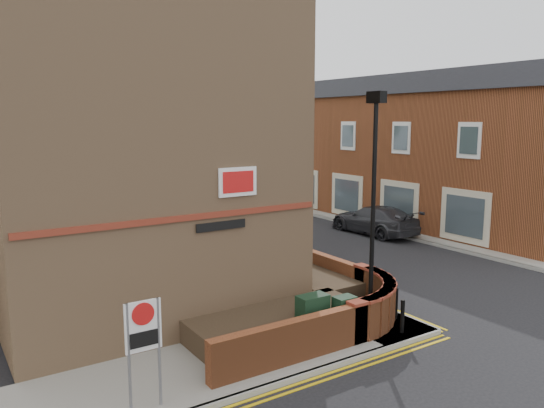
{
  "coord_description": "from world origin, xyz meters",
  "views": [
    {
      "loc": [
        -8.21,
        -8.86,
        5.7
      ],
      "look_at": [
        0.24,
        4.0,
        3.25
      ],
      "focal_mm": 35.0,
      "sensor_mm": 36.0,
      "label": 1
    }
  ],
  "objects_px": {
    "zone_sign": "(143,335)",
    "silver_car_near": "(243,230)",
    "utility_cabinet_large": "(313,318)",
    "lamppost": "(373,210)"
  },
  "relations": [
    {
      "from": "lamppost",
      "to": "zone_sign",
      "type": "height_order",
      "value": "lamppost"
    },
    {
      "from": "zone_sign",
      "to": "silver_car_near",
      "type": "distance_m",
      "value": 13.99
    },
    {
      "from": "utility_cabinet_large",
      "to": "zone_sign",
      "type": "relative_size",
      "value": 0.55
    },
    {
      "from": "lamppost",
      "to": "zone_sign",
      "type": "relative_size",
      "value": 2.86
    },
    {
      "from": "zone_sign",
      "to": "lamppost",
      "type": "bearing_deg",
      "value": 6.07
    },
    {
      "from": "lamppost",
      "to": "utility_cabinet_large",
      "type": "relative_size",
      "value": 5.25
    },
    {
      "from": "lamppost",
      "to": "silver_car_near",
      "type": "relative_size",
      "value": 1.36
    },
    {
      "from": "utility_cabinet_large",
      "to": "silver_car_near",
      "type": "distance_m",
      "value": 10.92
    },
    {
      "from": "lamppost",
      "to": "utility_cabinet_large",
      "type": "xyz_separation_m",
      "value": [
        -1.9,
        0.1,
        -2.62
      ]
    },
    {
      "from": "zone_sign",
      "to": "silver_car_near",
      "type": "xyz_separation_m",
      "value": [
        8.6,
        11.0,
        -0.88
      ]
    }
  ]
}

